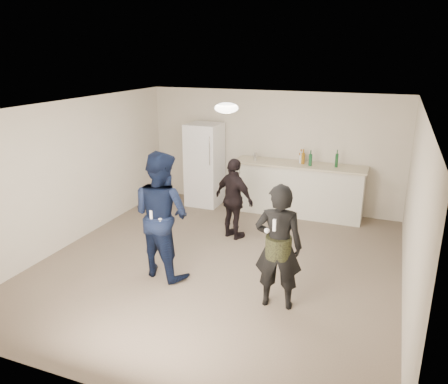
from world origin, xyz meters
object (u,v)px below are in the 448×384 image
(shaker, at_px, (255,156))
(spectator, at_px, (234,199))
(counter, at_px, (298,190))
(man, at_px, (161,215))
(woman, at_px, (278,247))
(fridge, at_px, (205,165))

(shaker, relative_size, spectator, 0.11)
(counter, bearing_deg, man, -112.48)
(counter, height_order, man, man)
(counter, xyz_separation_m, woman, (0.49, -3.51, 0.33))
(counter, relative_size, woman, 1.52)
(shaker, bearing_deg, spectator, -86.11)
(fridge, xyz_separation_m, spectator, (1.25, -1.54, -0.16))
(counter, distance_m, fridge, 2.11)
(counter, xyz_separation_m, man, (-1.36, -3.28, 0.43))
(shaker, xyz_separation_m, spectator, (0.11, -1.56, -0.43))
(spectator, bearing_deg, shaker, -62.11)
(spectator, bearing_deg, counter, -93.04)
(counter, xyz_separation_m, spectator, (-0.82, -1.61, 0.22))
(spectator, bearing_deg, woman, 148.48)
(woman, xyz_separation_m, spectator, (-1.31, 1.90, -0.11))
(fridge, distance_m, woman, 4.29)
(fridge, relative_size, man, 0.94)
(fridge, height_order, spectator, fridge)
(counter, relative_size, fridge, 1.44)
(woman, bearing_deg, counter, -89.40)
(counter, height_order, woman, woman)
(fridge, xyz_separation_m, woman, (2.56, -3.44, -0.05))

